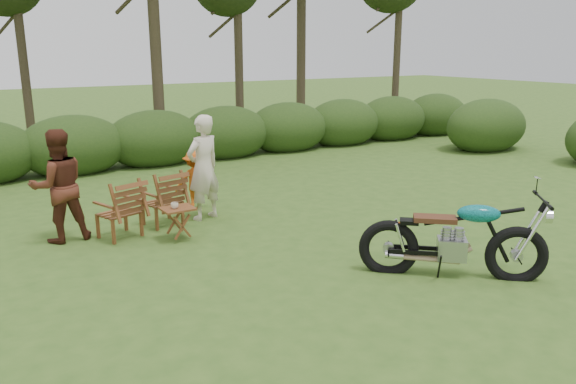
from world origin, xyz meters
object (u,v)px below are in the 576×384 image
cup (175,206)px  child (196,209)px  lawn_chair_right (164,224)px  lawn_chair_left (121,237)px  adult_a (205,218)px  side_table (178,224)px  motorcycle (450,275)px  adult_b (64,240)px

cup → child: cup is taller
cup → child: size_ratio=0.11×
lawn_chair_right → cup: size_ratio=8.00×
lawn_chair_left → cup: size_ratio=8.07×
lawn_chair_right → adult_a: adult_a is taller
lawn_chair_right → child: (0.83, 0.61, 0.00)m
lawn_chair_left → side_table: side_table is taller
motorcycle → cup: size_ratio=19.53×
motorcycle → adult_b: bearing=175.7°
side_table → adult_a: adult_a is taller
adult_a → adult_b: bearing=-19.8°
motorcycle → cup: (-2.61, 3.19, 0.57)m
motorcycle → lawn_chair_right: 4.81m
motorcycle → side_table: size_ratio=4.35×
adult_b → child: bearing=-169.9°
cup → child: 1.87m
adult_a → child: 0.67m
cup → adult_b: (-1.50, 0.93, -0.57)m
lawn_chair_left → lawn_chair_right: bearing=-179.1°
cup → adult_a: 1.33m
lawn_chair_left → adult_a: size_ratio=0.51×
child → adult_a: bearing=92.6°
adult_a → child: size_ratio=1.66×
lawn_chair_left → adult_a: bearing=170.0°
side_table → cup: (-0.05, -0.02, 0.31)m
lawn_chair_right → child: size_ratio=0.85×
lawn_chair_left → cup: (0.70, -0.62, 0.57)m
lawn_chair_left → side_table: (0.75, -0.61, 0.26)m
adult_a → adult_b: adult_a is taller
lawn_chair_left → adult_b: 0.85m
side_table → adult_b: adult_b is taller
lawn_chair_right → adult_b: adult_b is taller
side_table → adult_b: bearing=149.6°
lawn_chair_right → cup: (-0.11, -0.91, 0.57)m
motorcycle → adult_b: 5.82m
child → adult_b: bearing=23.8°
child → motorcycle: bearing=119.7°
motorcycle → adult_a: bearing=154.3°
motorcycle → adult_a: 4.41m
lawn_chair_left → adult_a: (1.55, 0.23, 0.00)m
lawn_chair_right → adult_b: (-1.61, 0.02, 0.00)m
lawn_chair_left → cup: bearing=119.9°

